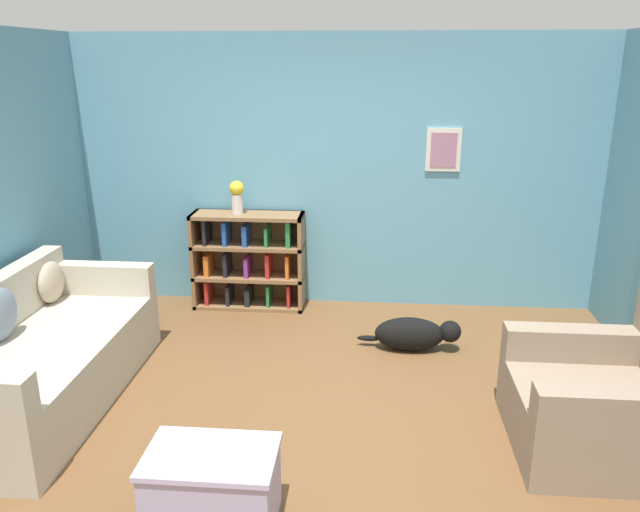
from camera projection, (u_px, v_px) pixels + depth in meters
name	position (u px, v px, depth m)	size (l,w,h in m)	color
ground_plane	(315.00, 420.00, 4.26)	(14.00, 14.00, 0.00)	brown
wall_back	(337.00, 174.00, 6.01)	(5.60, 0.13, 2.60)	#609EB7
couch	(36.00, 360.00, 4.42)	(0.95, 2.08, 0.85)	#B7AD99
bookshelf	(249.00, 260.00, 6.12)	(1.08, 0.35, 0.94)	olive
recliner_chair	(613.00, 400.00, 3.87)	(1.05, 1.02, 1.03)	gray
coffee_table	(213.00, 487.00, 3.24)	(0.68, 0.45, 0.44)	#ADA3CC
dog	(414.00, 334.00, 5.25)	(0.87, 0.26, 0.29)	black
vase	(237.00, 195.00, 5.91)	(0.14, 0.14, 0.32)	silver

